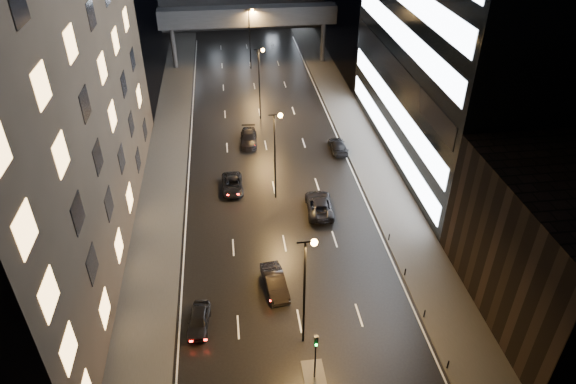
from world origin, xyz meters
name	(u,v)px	position (x,y,z in m)	size (l,w,h in m)	color
ground	(266,145)	(0.00, 40.00, 0.00)	(160.00, 160.00, 0.00)	black
sidewalk_left	(165,171)	(-12.50, 35.00, 0.07)	(5.00, 110.00, 0.15)	#383533
sidewalk_right	(369,158)	(12.50, 35.00, 0.07)	(5.00, 110.00, 0.15)	#383533
building_right_low	(556,253)	(20.00, 9.00, 6.00)	(10.00, 18.00, 12.00)	black
skybridge	(248,17)	(0.00, 70.00, 8.34)	(30.00, 3.00, 10.00)	#333335
traffic_signal_near	(316,350)	(0.30, 4.49, 3.09)	(0.28, 0.34, 4.40)	black
bollard_row	(435,338)	(10.20, 6.50, 0.45)	(0.12, 25.12, 0.90)	black
streetlight_near	(307,280)	(0.16, 8.00, 6.50)	(1.45, 0.50, 10.15)	black
streetlight_mid_a	(276,146)	(0.16, 28.00, 6.50)	(1.45, 0.50, 10.15)	black
streetlight_mid_b	(260,75)	(0.16, 48.00, 6.50)	(1.45, 0.50, 10.15)	black
streetlight_far	(250,31)	(0.16, 68.00, 6.50)	(1.45, 0.50, 10.15)	black
car_away_a	(199,320)	(-8.10, 10.52, 0.69)	(1.62, 4.03, 1.37)	black
car_away_b	(275,282)	(-1.59, 13.96, 0.79)	(1.67, 4.79, 1.58)	black
car_away_c	(232,185)	(-4.66, 30.14, 0.69)	(2.28, 4.95, 1.38)	black
car_away_d	(249,138)	(-2.13, 40.87, 0.76)	(2.12, 5.22, 1.52)	black
car_toward_a	(319,205)	(4.31, 24.89, 0.80)	(2.64, 5.73, 1.59)	black
car_toward_b	(338,146)	(9.00, 37.43, 0.69)	(1.94, 4.78, 1.39)	black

